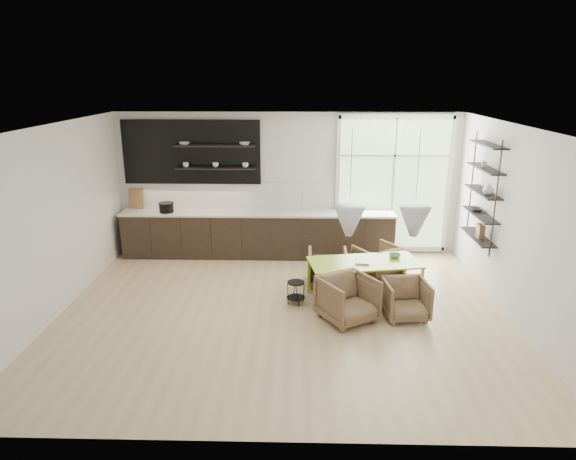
{
  "coord_description": "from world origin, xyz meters",
  "views": [
    {
      "loc": [
        0.28,
        -7.39,
        3.6
      ],
      "look_at": [
        0.07,
        0.6,
        1.18
      ],
      "focal_mm": 32.0,
      "sensor_mm": 36.0,
      "label": 1
    }
  ],
  "objects_px": {
    "armchair_back_right": "(378,263)",
    "wire_stool": "(296,290)",
    "armchair_back_left": "(327,267)",
    "armchair_front_left": "(348,299)",
    "armchair_front_right": "(406,299)",
    "dining_table": "(364,264)"
  },
  "relations": [
    {
      "from": "dining_table",
      "to": "armchair_front_right",
      "type": "xyz_separation_m",
      "value": [
        0.57,
        -0.69,
        -0.31
      ]
    },
    {
      "from": "armchair_front_right",
      "to": "wire_stool",
      "type": "relative_size",
      "value": 1.75
    },
    {
      "from": "dining_table",
      "to": "armchair_back_right",
      "type": "relative_size",
      "value": 2.6
    },
    {
      "from": "armchair_front_right",
      "to": "wire_stool",
      "type": "distance_m",
      "value": 1.75
    },
    {
      "from": "armchair_front_left",
      "to": "armchair_front_right",
      "type": "bearing_deg",
      "value": -24.53
    },
    {
      "from": "wire_stool",
      "to": "armchair_front_right",
      "type": "bearing_deg",
      "value": -15.28
    },
    {
      "from": "wire_stool",
      "to": "armchair_front_left",
      "type": "bearing_deg",
      "value": -36.13
    },
    {
      "from": "armchair_back_left",
      "to": "armchair_front_right",
      "type": "height_order",
      "value": "armchair_back_left"
    },
    {
      "from": "dining_table",
      "to": "armchair_front_left",
      "type": "relative_size",
      "value": 2.5
    },
    {
      "from": "armchair_back_left",
      "to": "armchair_front_right",
      "type": "relative_size",
      "value": 1.05
    },
    {
      "from": "armchair_front_right",
      "to": "dining_table",
      "type": "bearing_deg",
      "value": 123.31
    },
    {
      "from": "dining_table",
      "to": "armchair_back_left",
      "type": "bearing_deg",
      "value": 122.25
    },
    {
      "from": "armchair_back_left",
      "to": "wire_stool",
      "type": "relative_size",
      "value": 1.84
    },
    {
      "from": "armchair_back_right",
      "to": "armchair_front_right",
      "type": "height_order",
      "value": "armchair_back_right"
    },
    {
      "from": "armchair_back_right",
      "to": "wire_stool",
      "type": "height_order",
      "value": "armchair_back_right"
    },
    {
      "from": "armchair_back_left",
      "to": "armchair_front_left",
      "type": "xyz_separation_m",
      "value": [
        0.24,
        -1.42,
        0.03
      ]
    },
    {
      "from": "armchair_front_left",
      "to": "armchair_back_left",
      "type": "bearing_deg",
      "value": 67.63
    },
    {
      "from": "armchair_back_left",
      "to": "armchair_back_right",
      "type": "bearing_deg",
      "value": -168.91
    },
    {
      "from": "armchair_back_left",
      "to": "dining_table",
      "type": "bearing_deg",
      "value": 133.54
    },
    {
      "from": "armchair_front_left",
      "to": "wire_stool",
      "type": "height_order",
      "value": "armchair_front_left"
    },
    {
      "from": "dining_table",
      "to": "wire_stool",
      "type": "height_order",
      "value": "dining_table"
    },
    {
      "from": "armchair_back_left",
      "to": "wire_stool",
      "type": "distance_m",
      "value": 1.01
    }
  ]
}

